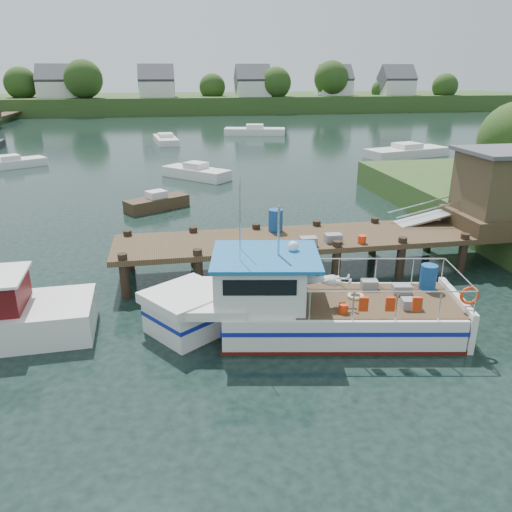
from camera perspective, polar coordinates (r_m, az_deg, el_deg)
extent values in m
plane|color=black|center=(19.28, 2.16, -1.91)|extent=(160.00, 160.00, 0.00)
cylinder|color=#332114|center=(29.98, 26.93, 7.09)|extent=(0.50, 0.50, 3.05)
cube|color=#304B1E|center=(101.66, -8.16, 16.92)|extent=(140.00, 24.00, 3.00)
cylinder|color=#332114|center=(99.55, -25.00, 15.63)|extent=(0.60, 0.60, 4.20)
sphere|color=#284317|center=(99.43, -25.28, 17.40)|extent=(5.54, 5.54, 5.54)
cylinder|color=#332114|center=(93.49, -18.86, 16.40)|extent=(0.60, 0.60, 4.80)
sphere|color=#284317|center=(93.37, -19.12, 18.56)|extent=(6.34, 6.34, 6.34)
cylinder|color=#332114|center=(94.62, -11.77, 16.52)|extent=(0.60, 0.60, 3.00)
sphere|color=#284317|center=(94.51, -11.87, 17.86)|extent=(3.96, 3.96, 3.96)
cylinder|color=#332114|center=(96.98, -4.96, 17.12)|extent=(0.60, 0.60, 3.60)
sphere|color=#284317|center=(96.86, -5.01, 18.69)|extent=(4.75, 4.75, 4.75)
cylinder|color=#332114|center=(94.66, 2.22, 17.28)|extent=(0.60, 0.60, 4.20)
sphere|color=#284317|center=(94.54, 2.25, 19.16)|extent=(5.54, 5.54, 5.54)
cylinder|color=#332114|center=(99.44, 8.48, 17.41)|extent=(0.60, 0.60, 4.80)
sphere|color=#284317|center=(99.32, 8.59, 19.45)|extent=(6.34, 6.34, 6.34)
cylinder|color=#332114|center=(105.25, 14.06, 16.71)|extent=(0.60, 0.60, 3.00)
sphere|color=#284317|center=(105.15, 14.16, 17.91)|extent=(3.96, 3.96, 3.96)
cylinder|color=#332114|center=(106.58, 20.61, 16.25)|extent=(0.60, 0.60, 3.60)
sphere|color=#284317|center=(106.48, 20.79, 17.67)|extent=(4.75, 4.75, 4.75)
cube|color=silver|center=(97.20, -21.76, 17.13)|extent=(6.00, 5.00, 3.00)
cube|color=#47474C|center=(97.15, -21.92, 18.24)|extent=(6.20, 5.09, 5.09)
cube|color=silver|center=(94.49, -11.25, 18.07)|extent=(6.00, 5.00, 3.00)
cube|color=#47474C|center=(94.44, -11.33, 19.22)|extent=(6.20, 5.09, 5.09)
cube|color=silver|center=(94.80, -0.39, 18.44)|extent=(6.00, 5.00, 3.00)
cube|color=#47474C|center=(94.76, -0.39, 19.59)|extent=(6.20, 5.09, 5.09)
cube|color=silver|center=(100.63, 8.92, 18.33)|extent=(6.00, 5.00, 3.00)
cube|color=#47474C|center=(100.59, 8.98, 19.41)|extent=(6.20, 5.09, 5.09)
cube|color=silver|center=(104.14, 15.69, 17.91)|extent=(6.00, 5.00, 3.00)
cube|color=#47474C|center=(104.09, 15.80, 18.95)|extent=(6.20, 5.09, 5.09)
cube|color=#42311F|center=(19.32, 8.02, 2.07)|extent=(16.00, 3.00, 0.20)
cylinder|color=black|center=(17.53, -14.78, -2.66)|extent=(0.32, 0.32, 1.90)
cylinder|color=black|center=(19.95, -14.27, 0.24)|extent=(0.32, 0.32, 1.90)
cylinder|color=black|center=(17.47, -6.59, -2.17)|extent=(0.32, 0.32, 1.90)
cylinder|color=black|center=(19.89, -7.09, 0.67)|extent=(0.32, 0.32, 1.90)
cylinder|color=black|center=(17.76, 1.48, -1.65)|extent=(0.32, 0.32, 1.90)
cylinder|color=black|center=(20.15, 0.02, 1.10)|extent=(0.32, 0.32, 1.90)
cylinder|color=black|center=(18.39, 9.14, -1.12)|extent=(0.32, 0.32, 1.90)
cylinder|color=black|center=(20.70, 6.86, 1.48)|extent=(0.32, 0.32, 1.90)
cylinder|color=black|center=(19.32, 16.18, -0.62)|extent=(0.32, 0.32, 1.90)
cylinder|color=black|center=(21.54, 13.25, 1.83)|extent=(0.32, 0.32, 1.90)
cylinder|color=black|center=(20.52, 22.48, -0.16)|extent=(0.32, 0.32, 1.90)
cylinder|color=black|center=(22.62, 19.10, 2.12)|extent=(0.32, 0.32, 1.90)
cylinder|color=black|center=(23.91, 24.37, 2.37)|extent=(0.32, 0.32, 1.90)
cube|color=#42311F|center=(22.34, 25.49, 3.84)|extent=(3.20, 3.00, 0.60)
cube|color=#483A28|center=(22.02, 26.04, 7.32)|extent=(2.60, 2.60, 2.40)
cube|color=#47474C|center=(21.81, 26.57, 10.64)|extent=(3.00, 3.00, 0.15)
cube|color=#A5A8AD|center=(21.86, 19.19, 4.25)|extent=(3.34, 0.90, 0.79)
cylinder|color=silver|center=(21.40, 19.85, 5.23)|extent=(3.34, 0.05, 0.76)
cylinder|color=silver|center=(22.08, 18.86, 5.79)|extent=(3.34, 0.05, 0.76)
cube|color=slate|center=(18.05, 5.99, 1.70)|extent=(0.60, 0.40, 0.30)
cube|color=slate|center=(18.52, 8.81, 2.06)|extent=(0.60, 0.40, 0.30)
cylinder|color=red|center=(18.60, 12.02, 1.89)|extent=(0.30, 0.30, 0.28)
cylinder|color=navy|center=(19.54, 2.25, 4.12)|extent=(0.56, 0.56, 0.85)
cube|color=silver|center=(15.03, 9.28, -6.81)|extent=(7.02, 3.76, 1.02)
cube|color=silver|center=(14.97, -7.88, -6.85)|extent=(2.63, 2.63, 1.02)
cube|color=silver|center=(14.68, -8.00, -4.62)|extent=(2.90, 2.86, 0.31)
cube|color=silver|center=(14.60, -4.53, -4.74)|extent=(2.18, 2.80, 0.27)
cube|color=navy|center=(14.98, 9.31, -6.37)|extent=(7.12, 3.81, 0.12)
cube|color=navy|center=(14.91, -7.90, -6.41)|extent=(2.68, 2.68, 0.12)
cube|color=#50100B|center=(15.25, 9.18, -8.37)|extent=(7.11, 3.80, 0.12)
cube|color=#42311F|center=(15.02, 13.43, -4.94)|extent=(5.14, 3.18, 0.04)
cube|color=silver|center=(15.93, 21.77, -6.11)|extent=(0.63, 2.66, 1.20)
cube|color=silver|center=(14.33, 0.38, -2.72)|extent=(2.85, 2.70, 1.33)
cube|color=black|center=(13.16, 0.43, -3.65)|extent=(1.93, 0.37, 0.44)
cube|color=black|center=(15.31, 0.35, -0.09)|extent=(1.93, 0.37, 0.44)
cube|color=black|center=(14.27, -4.65, -1.73)|extent=(0.31, 1.58, 0.44)
cube|color=#1A62A6|center=(14.07, 1.11, -0.06)|extent=(3.42, 3.05, 0.11)
cylinder|color=silver|center=(13.83, 2.61, 2.88)|extent=(0.08, 0.08, 1.42)
cylinder|color=silver|center=(13.30, -1.88, 3.76)|extent=(0.02, 0.02, 2.13)
cylinder|color=silver|center=(14.15, -1.78, 4.79)|extent=(0.02, 0.02, 2.13)
sphere|color=silver|center=(14.38, 4.28, 1.11)|extent=(0.37, 0.37, 0.32)
cylinder|color=silver|center=(13.63, 15.40, -3.95)|extent=(4.39, 0.80, 0.04)
cylinder|color=silver|center=(15.83, 13.16, -0.30)|extent=(4.39, 0.80, 0.04)
cylinder|color=silver|center=(15.43, 22.32, -1.89)|extent=(0.45, 2.42, 0.04)
cylinder|color=silver|center=(13.40, 6.17, -5.73)|extent=(0.05, 0.05, 0.84)
cylinder|color=silver|center=(15.63, 5.24, -1.76)|extent=(0.05, 0.05, 0.84)
cylinder|color=silver|center=(13.57, 11.05, -5.65)|extent=(0.05, 0.05, 0.84)
cylinder|color=silver|center=(15.78, 9.42, -1.74)|extent=(0.05, 0.05, 0.84)
cylinder|color=silver|center=(13.84, 15.77, -5.53)|extent=(0.05, 0.05, 0.84)
cylinder|color=silver|center=(16.01, 13.51, -1.71)|extent=(0.05, 0.05, 0.84)
cylinder|color=silver|center=(14.20, 20.28, -5.39)|extent=(0.05, 0.05, 0.84)
cylinder|color=silver|center=(16.32, 17.45, -1.67)|extent=(0.05, 0.05, 0.84)
cylinder|color=silver|center=(14.55, 23.74, -5.25)|extent=(0.05, 0.05, 0.84)
cylinder|color=silver|center=(16.63, 20.52, -1.64)|extent=(0.05, 0.05, 0.84)
cube|color=slate|center=(14.73, 17.31, -5.21)|extent=(0.59, 0.44, 0.28)
cube|color=slate|center=(15.58, 16.30, -3.66)|extent=(0.59, 0.44, 0.28)
cube|color=slate|center=(15.66, 12.82, -3.19)|extent=(0.54, 0.42, 0.28)
cylinder|color=navy|center=(16.07, 19.09, -2.30)|extent=(0.58, 0.58, 0.78)
cylinder|color=red|center=(14.04, 9.94, -5.93)|extent=(0.31, 0.31, 0.27)
torus|color=#BFB28C|center=(15.04, 11.31, -4.51)|extent=(0.58, 0.58, 0.11)
torus|color=red|center=(14.98, 23.24, -4.17)|extent=(0.56, 0.18, 0.55)
cube|color=red|center=(13.58, 12.19, -5.40)|extent=(0.26, 0.13, 0.40)
cube|color=red|center=(13.75, 15.10, -5.33)|extent=(0.26, 0.13, 0.40)
cube|color=red|center=(13.95, 17.93, -5.25)|extent=(0.26, 0.13, 0.40)
imported|color=silver|center=(14.17, 7.61, -2.68)|extent=(0.46, 0.62, 1.56)
cube|color=#42311F|center=(28.66, -11.25, 5.92)|extent=(3.68, 2.89, 0.66)
cube|color=silver|center=(28.54, -11.32, 6.89)|extent=(1.30, 1.25, 0.42)
cube|color=silver|center=(62.18, -0.14, 14.05)|extent=(7.60, 3.97, 0.78)
cube|color=silver|center=(62.11, -0.14, 14.59)|extent=(2.36, 2.14, 0.50)
cube|color=silver|center=(45.08, -26.33, 9.43)|extent=(5.59, 4.38, 0.63)
cube|color=silver|center=(45.01, -26.43, 10.02)|extent=(1.97, 1.90, 0.41)
cube|color=silver|center=(36.71, -6.85, 9.38)|extent=(4.94, 4.92, 0.73)
cube|color=silver|center=(36.61, -6.88, 10.22)|extent=(1.91, 1.91, 0.47)
cube|color=silver|center=(47.88, 16.82, 11.27)|extent=(8.13, 4.56, 0.77)
cube|color=silver|center=(47.80, 16.89, 11.96)|extent=(2.57, 2.35, 0.50)
cube|color=silver|center=(55.58, -10.27, 12.91)|extent=(2.80, 6.36, 0.66)
cube|color=silver|center=(55.52, -10.31, 13.42)|extent=(1.67, 1.89, 0.43)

